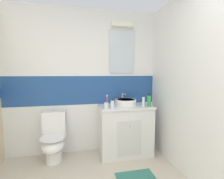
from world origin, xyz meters
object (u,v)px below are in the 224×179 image
object	(u,v)px
shampoo_bottle_tall	(149,101)
sink_basin	(126,102)
toothbrush_cup	(106,105)
deodorant_spray_can	(144,101)
soap_dispenser	(112,104)
toilet	(54,139)

from	to	relation	value
shampoo_bottle_tall	sink_basin	bearing A→B (deg)	152.13
toothbrush_cup	deodorant_spray_can	world-z (taller)	toothbrush_cup
soap_dispenser	deodorant_spray_can	world-z (taller)	deodorant_spray_can
soap_dispenser	deodorant_spray_can	distance (m)	0.53
toothbrush_cup	toilet	bearing A→B (deg)	171.55
toilet	deodorant_spray_can	bearing A→B (deg)	-5.13
soap_dispenser	deodorant_spray_can	size ratio (longest dim) A/B	0.86
toilet	deodorant_spray_can	world-z (taller)	deodorant_spray_can
toilet	soap_dispenser	size ratio (longest dim) A/B	5.15
toothbrush_cup	shampoo_bottle_tall	bearing A→B (deg)	-2.38
deodorant_spray_can	shampoo_bottle_tall	size ratio (longest dim) A/B	0.89
shampoo_bottle_tall	toilet	bearing A→B (deg)	174.34
deodorant_spray_can	soap_dispenser	bearing A→B (deg)	-179.28
sink_basin	soap_dispenser	xyz separation A→B (m)	(-0.27, -0.17, 0.00)
soap_dispenser	deodorant_spray_can	bearing A→B (deg)	0.72
sink_basin	soap_dispenser	bearing A→B (deg)	-147.85
soap_dispenser	shampoo_bottle_tall	distance (m)	0.62
toothbrush_cup	deodorant_spray_can	size ratio (longest dim) A/B	1.19
toilet	shampoo_bottle_tall	distance (m)	1.66
soap_dispenser	toilet	bearing A→B (deg)	171.57
toothbrush_cup	soap_dispenser	bearing A→B (deg)	-8.25
toothbrush_cup	shampoo_bottle_tall	size ratio (longest dim) A/B	1.06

